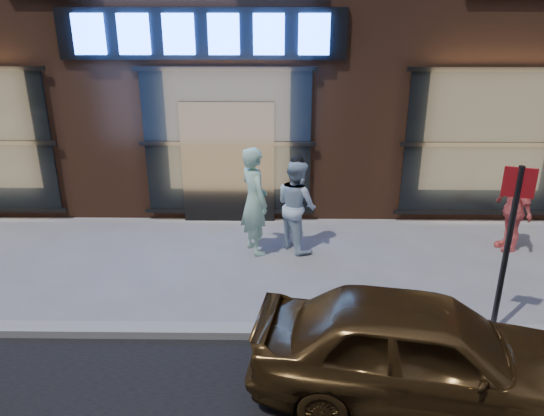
{
  "coord_description": "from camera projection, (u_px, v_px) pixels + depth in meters",
  "views": [
    {
      "loc": [
        0.99,
        -5.96,
        4.24
      ],
      "look_at": [
        0.89,
        1.6,
        1.2
      ],
      "focal_mm": 35.0,
      "sensor_mm": 36.0,
      "label": 1
    }
  ],
  "objects": [
    {
      "name": "ground",
      "position": [
        205.0,
        335.0,
        7.12
      ],
      "size": [
        90.0,
        90.0,
        0.0
      ],
      "primitive_type": "plane",
      "color": "slate",
      "rests_on": "ground"
    },
    {
      "name": "passerby",
      "position": [
        513.0,
        209.0,
        9.27
      ],
      "size": [
        0.56,
        0.95,
        1.52
      ],
      "primitive_type": "imported",
      "rotation": [
        0.0,
        0.0,
        -1.34
      ],
      "color": "#F56B64",
      "rests_on": "ground"
    },
    {
      "name": "sign_post",
      "position": [
        509.0,
        237.0,
        6.63
      ],
      "size": [
        0.37,
        0.14,
        2.36
      ],
      "rotation": [
        0.0,
        0.0,
        -0.3
      ],
      "color": "#262628",
      "rests_on": "ground"
    },
    {
      "name": "curb",
      "position": [
        204.0,
        331.0,
        7.1
      ],
      "size": [
        60.0,
        0.25,
        0.12
      ],
      "primitive_type": "cube",
      "color": "gray",
      "rests_on": "ground"
    },
    {
      "name": "man_cap",
      "position": [
        296.0,
        205.0,
        9.27
      ],
      "size": [
        0.97,
        1.02,
        1.65
      ],
      "primitive_type": "imported",
      "rotation": [
        0.0,
        0.0,
        2.18
      ],
      "color": "silver",
      "rests_on": "ground"
    },
    {
      "name": "gold_sedan",
      "position": [
        423.0,
        352.0,
        5.76
      ],
      "size": [
        3.97,
        2.15,
        1.28
      ],
      "primitive_type": "imported",
      "rotation": [
        0.0,
        0.0,
        1.4
      ],
      "color": "brown",
      "rests_on": "ground"
    },
    {
      "name": "man_bowtie",
      "position": [
        254.0,
        201.0,
        9.1
      ],
      "size": [
        0.73,
        0.83,
        1.91
      ],
      "primitive_type": "imported",
      "rotation": [
        0.0,
        0.0,
        2.06
      ],
      "color": "#A7DCC3",
      "rests_on": "ground"
    }
  ]
}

